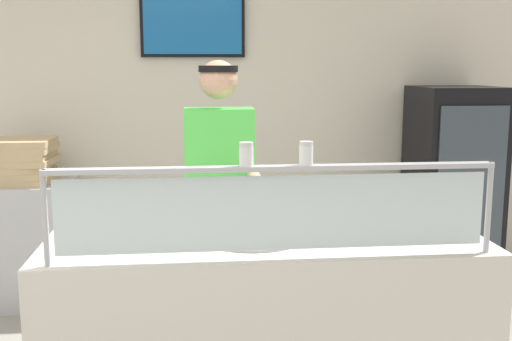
{
  "coord_description": "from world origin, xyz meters",
  "views": [
    {
      "loc": [
        0.68,
        -2.32,
        1.72
      ],
      "look_at": [
        0.96,
        0.4,
        1.26
      ],
      "focal_mm": 43.03,
      "sensor_mm": 36.0,
      "label": 1
    }
  ],
  "objects_px": {
    "parmesan_shaker": "(246,156)",
    "worker_figure": "(220,197)",
    "pizza_tray": "(253,233)",
    "pizza_server": "(257,230)",
    "pepper_flake_shaker": "(306,155)",
    "drink_fridge": "(452,187)",
    "pizza_box_stack": "(21,161)"
  },
  "relations": [
    {
      "from": "parmesan_shaker",
      "to": "drink_fridge",
      "type": "bearing_deg",
      "value": 49.95
    },
    {
      "from": "pizza_tray",
      "to": "worker_figure",
      "type": "relative_size",
      "value": 0.29
    },
    {
      "from": "pizza_tray",
      "to": "worker_figure",
      "type": "xyz_separation_m",
      "value": [
        -0.12,
        0.64,
        0.04
      ]
    },
    {
      "from": "drink_fridge",
      "to": "pepper_flake_shaker",
      "type": "bearing_deg",
      "value": -126.11
    },
    {
      "from": "pepper_flake_shaker",
      "to": "drink_fridge",
      "type": "xyz_separation_m",
      "value": [
        1.57,
        2.16,
        -0.59
      ]
    },
    {
      "from": "pizza_tray",
      "to": "worker_figure",
      "type": "distance_m",
      "value": 0.65
    },
    {
      "from": "pizza_tray",
      "to": "pizza_box_stack",
      "type": "height_order",
      "value": "pizza_box_stack"
    },
    {
      "from": "pepper_flake_shaker",
      "to": "worker_figure",
      "type": "distance_m",
      "value": 1.08
    },
    {
      "from": "pizza_server",
      "to": "pepper_flake_shaker",
      "type": "height_order",
      "value": "pepper_flake_shaker"
    },
    {
      "from": "pizza_server",
      "to": "parmesan_shaker",
      "type": "distance_m",
      "value": 0.5
    },
    {
      "from": "pizza_box_stack",
      "to": "pizza_tray",
      "type": "bearing_deg",
      "value": -49.91
    },
    {
      "from": "pizza_server",
      "to": "drink_fridge",
      "type": "bearing_deg",
      "value": 37.06
    },
    {
      "from": "drink_fridge",
      "to": "worker_figure",
      "type": "bearing_deg",
      "value": -147.67
    },
    {
      "from": "worker_figure",
      "to": "pizza_box_stack",
      "type": "bearing_deg",
      "value": 140.3
    },
    {
      "from": "pizza_server",
      "to": "pizza_box_stack",
      "type": "xyz_separation_m",
      "value": [
        -1.51,
        1.8,
        0.07
      ]
    },
    {
      "from": "parmesan_shaker",
      "to": "worker_figure",
      "type": "relative_size",
      "value": 0.05
    },
    {
      "from": "pizza_server",
      "to": "parmesan_shaker",
      "type": "bearing_deg",
      "value": -113.51
    },
    {
      "from": "pepper_flake_shaker",
      "to": "pizza_box_stack",
      "type": "distance_m",
      "value": 2.72
    },
    {
      "from": "pizza_server",
      "to": "worker_figure",
      "type": "relative_size",
      "value": 0.16
    },
    {
      "from": "pizza_server",
      "to": "drink_fridge",
      "type": "distance_m",
      "value": 2.54
    },
    {
      "from": "worker_figure",
      "to": "drink_fridge",
      "type": "distance_m",
      "value": 2.23
    },
    {
      "from": "pizza_tray",
      "to": "pepper_flake_shaker",
      "type": "xyz_separation_m",
      "value": [
        0.18,
        -0.33,
        0.41
      ]
    },
    {
      "from": "pizza_server",
      "to": "pizza_box_stack",
      "type": "relative_size",
      "value": 0.58
    },
    {
      "from": "pizza_box_stack",
      "to": "pepper_flake_shaker",
      "type": "bearing_deg",
      "value": -51.56
    },
    {
      "from": "parmesan_shaker",
      "to": "pizza_box_stack",
      "type": "bearing_deg",
      "value": 124.23
    },
    {
      "from": "pizza_server",
      "to": "pepper_flake_shaker",
      "type": "xyz_separation_m",
      "value": [
        0.16,
        -0.31,
        0.39
      ]
    },
    {
      "from": "pizza_tray",
      "to": "worker_figure",
      "type": "height_order",
      "value": "worker_figure"
    },
    {
      "from": "pepper_flake_shaker",
      "to": "worker_figure",
      "type": "relative_size",
      "value": 0.05
    },
    {
      "from": "pepper_flake_shaker",
      "to": "drink_fridge",
      "type": "height_order",
      "value": "drink_fridge"
    },
    {
      "from": "pizza_tray",
      "to": "worker_figure",
      "type": "bearing_deg",
      "value": 100.81
    },
    {
      "from": "pepper_flake_shaker",
      "to": "drink_fridge",
      "type": "relative_size",
      "value": 0.06
    },
    {
      "from": "parmesan_shaker",
      "to": "pizza_server",
      "type": "bearing_deg",
      "value": 76.16
    }
  ]
}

